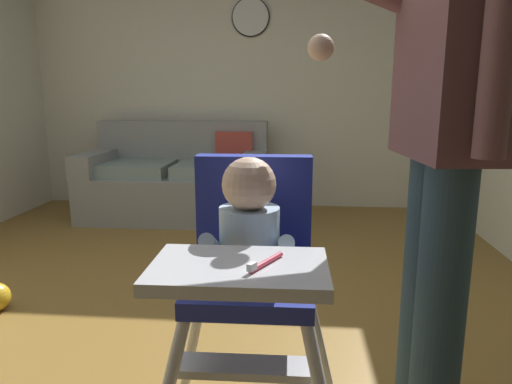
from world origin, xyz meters
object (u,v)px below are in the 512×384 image
high_chair (250,255)px  couch (178,180)px  wall_clock (251,17)px  adult_standing (444,141)px

high_chair → couch: bearing=-162.5°
couch → high_chair: high_chair is taller
couch → wall_clock: bearing=127.3°
high_chair → wall_clock: size_ratio=2.62×
adult_standing → couch: bearing=-67.3°
high_chair → adult_standing: 0.63m
couch → adult_standing: bearing=28.0°
couch → high_chair: size_ratio=1.73×
high_chair → adult_standing: adult_standing is taller
adult_standing → wall_clock: bearing=-80.5°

